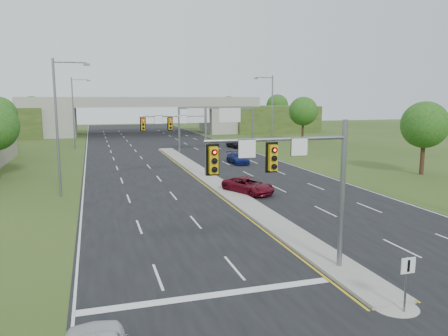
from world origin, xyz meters
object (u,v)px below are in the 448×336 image
signal_mast_near (299,173)px  car_far_b (238,158)px  sign_gantry (216,116)px  car_far_c (235,143)px  signal_mast_far (183,131)px  car_far_a (248,185)px  overpass (143,118)px  keep_right_sign (407,275)px

signal_mast_near → car_far_b: bearing=75.9°
sign_gantry → car_far_c: bearing=43.7°
signal_mast_near → signal_mast_far: same height
signal_mast_far → sign_gantry: (8.95, 19.99, 0.51)m
signal_mast_near → car_far_b: size_ratio=1.57×
car_far_a → car_far_b: 16.79m
car_far_c → signal_mast_far: bearing=-127.1°
sign_gantry → car_far_a: bearing=-100.4°
signal_mast_far → overpass: 55.13m
sign_gantry → car_far_c: size_ratio=2.93×
overpass → car_far_c: size_ratio=20.22×
car_far_b → overpass: bearing=95.8°
sign_gantry → keep_right_sign: bearing=-97.7°
keep_right_sign → signal_mast_far: bearing=94.4°
signal_mast_far → car_far_b: (8.25, 7.82, -4.06)m
sign_gantry → car_far_a: (-5.18, -28.35, -4.55)m
overpass → car_far_a: (1.50, -63.43, -2.86)m
signal_mast_near → car_far_a: signal_mast_near is taller
keep_right_sign → car_far_a: (1.50, 21.10, -0.82)m
sign_gantry → signal_mast_far: bearing=-114.1°
keep_right_sign → car_far_c: 54.70m
keep_right_sign → car_far_b: bearing=80.9°
signal_mast_near → keep_right_sign: bearing=-63.1°
sign_gantry → car_far_b: bearing=-93.3°
signal_mast_far → sign_gantry: bearing=65.9°
car_far_a → car_far_c: size_ratio=1.23×
sign_gantry → car_far_c: (4.32, 4.13, -4.55)m
keep_right_sign → car_far_a: size_ratio=0.45×
signal_mast_far → overpass: size_ratio=0.09×
car_far_a → car_far_b: car_far_a is taller
car_far_c → signal_mast_near: bearing=-113.4°
signal_mast_far → car_far_b: 12.08m
keep_right_sign → car_far_c: bearing=78.4°
sign_gantry → overpass: overpass is taller
signal_mast_near → overpass: size_ratio=0.09×
signal_mast_near → car_far_a: (3.76, 16.65, -4.03)m
signal_mast_far → car_far_c: size_ratio=1.77×
signal_mast_near → car_far_a: size_ratio=1.44×
signal_mast_far → car_far_c: (13.26, 24.13, -4.03)m
car_far_b → car_far_a: bearing=-106.9°
car_far_a → car_far_c: same height
car_far_b → car_far_c: car_far_c is taller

